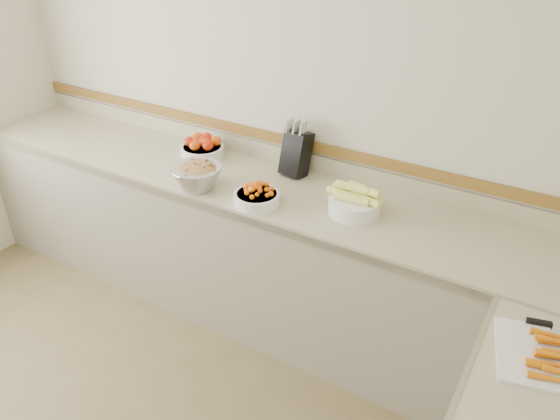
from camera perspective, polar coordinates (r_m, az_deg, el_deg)
The scene contains 8 objects.
back_wall at distance 3.13m, azimuth 0.63°, elevation 11.64°, with size 4.00×4.00×0.00m, color beige.
counter_back at distance 3.26m, azimuth -2.34°, elevation -4.21°, with size 4.00×0.65×1.08m.
knife_block at distance 3.08m, azimuth 1.70°, elevation 6.08°, with size 0.16×0.19×0.33m.
tomato_bowl at distance 3.36m, azimuth -8.12°, elevation 6.46°, with size 0.26×0.26×0.13m.
cherry_tomato_bowl at distance 2.81m, azimuth -2.45°, elevation 1.47°, with size 0.24×0.24×0.13m.
corn_bowl at distance 2.75m, azimuth 7.82°, elevation 0.84°, with size 0.30×0.27×0.16m.
rhubarb_bowl at distance 2.98m, azimuth -8.66°, elevation 3.65°, with size 0.28×0.28×0.16m.
cutting_board at distance 2.16m, azimuth 27.19°, elevation -13.62°, with size 0.48×0.42×0.06m.
Camera 1 is at (1.49, -0.56, 2.30)m, focal length 35.00 mm.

